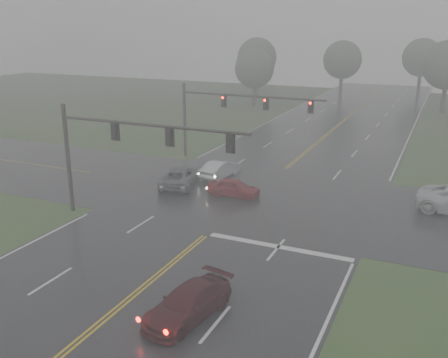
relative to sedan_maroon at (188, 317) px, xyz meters
The scene contains 14 objects.
main_road 14.38m from the sedan_maroon, 102.84° to the left, with size 18.00×160.00×0.02m, color black.
cross_street 16.33m from the sedan_maroon, 101.28° to the left, with size 120.00×14.00×0.02m, color black.
stop_bar 8.52m from the sedan_maroon, 81.19° to the left, with size 8.50×0.50×0.01m, color silver.
sedan_maroon is the anchor object (origin of this frame).
sedan_red 16.04m from the sedan_maroon, 106.19° to the left, with size 1.57×3.91×1.33m, color maroon.
sedan_silver 20.71m from the sedan_maroon, 110.88° to the left, with size 1.49×4.28×1.41m, color #B7BAC0.
car_grey 18.59m from the sedan_maroon, 120.09° to the left, with size 2.45×5.32×1.48m, color #4C4E52.
signal_gantry_near 13.53m from the sedan_maroon, 138.35° to the left, with size 13.11×0.32×7.26m.
signal_gantry_far 26.54m from the sedan_maroon, 110.57° to the left, with size 13.48×0.35×6.93m.
tree_nw_a 58.72m from the sedan_maroon, 108.26° to the left, with size 5.96×5.96×8.75m.
tree_ne_a 62.46m from the sedan_maroon, 82.25° to the left, with size 6.91×6.91×10.15m.
tree_n_mid 72.63m from the sedan_maroon, 96.68° to the left, with size 6.55×6.55×9.61m.
tree_nw_b 70.98m from the sedan_maroon, 108.39° to the left, with size 6.84×6.84×10.05m.
tree_n_far 80.83m from the sedan_maroon, 87.29° to the left, with size 6.76×6.76×9.92m.
Camera 1 is at (12.35, -10.52, 12.12)m, focal length 40.00 mm.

